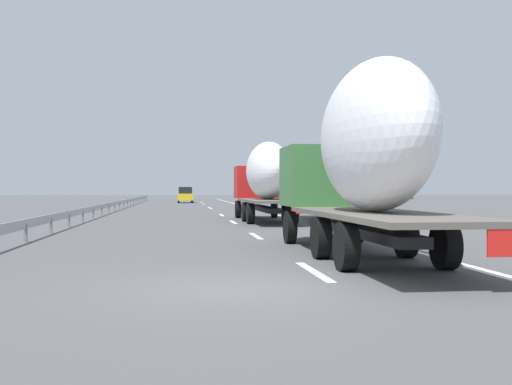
# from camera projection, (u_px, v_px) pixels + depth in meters

# --- Properties ---
(ground_plane) EXTENTS (260.00, 260.00, 0.00)m
(ground_plane) POSITION_uv_depth(u_px,v_px,m) (192.00, 211.00, 50.81)
(ground_plane) COLOR #4C4C4F
(lane_stripe_0) EXTENTS (3.20, 0.20, 0.01)m
(lane_stripe_0) POSITION_uv_depth(u_px,v_px,m) (314.00, 271.00, 13.31)
(lane_stripe_0) COLOR white
(lane_stripe_0) RESTS_ON ground_plane
(lane_stripe_1) EXTENTS (3.20, 0.20, 0.01)m
(lane_stripe_1) POSITION_uv_depth(u_px,v_px,m) (256.00, 236.00, 23.36)
(lane_stripe_1) COLOR white
(lane_stripe_1) RESTS_ON ground_plane
(lane_stripe_2) EXTENTS (3.20, 0.20, 0.01)m
(lane_stripe_2) POSITION_uv_depth(u_px,v_px,m) (233.00, 222.00, 33.11)
(lane_stripe_2) COLOR white
(lane_stripe_2) RESTS_ON ground_plane
(lane_stripe_3) EXTENTS (3.20, 0.20, 0.01)m
(lane_stripe_3) POSITION_uv_depth(u_px,v_px,m) (222.00, 215.00, 41.96)
(lane_stripe_3) COLOR white
(lane_stripe_3) RESTS_ON ground_plane
(lane_stripe_4) EXTENTS (3.20, 0.20, 0.01)m
(lane_stripe_4) POSITION_uv_depth(u_px,v_px,m) (211.00, 208.00, 56.65)
(lane_stripe_4) COLOR white
(lane_stripe_4) RESTS_ON ground_plane
(lane_stripe_5) EXTENTS (3.20, 0.20, 0.01)m
(lane_stripe_5) POSITION_uv_depth(u_px,v_px,m) (209.00, 207.00, 59.14)
(lane_stripe_5) COLOR white
(lane_stripe_5) RESTS_ON ground_plane
(lane_stripe_6) EXTENTS (3.20, 0.20, 0.01)m
(lane_stripe_6) POSITION_uv_depth(u_px,v_px,m) (204.00, 204.00, 73.18)
(lane_stripe_6) COLOR white
(lane_stripe_6) RESTS_ON ground_plane
(lane_stripe_7) EXTENTS (3.20, 0.20, 0.01)m
(lane_stripe_7) POSITION_uv_depth(u_px,v_px,m) (201.00, 202.00, 81.48)
(lane_stripe_7) COLOR white
(lane_stripe_7) RESTS_ON ground_plane
(edge_line_right) EXTENTS (110.00, 0.20, 0.01)m
(edge_line_right) POSITION_uv_depth(u_px,v_px,m) (252.00, 208.00, 56.44)
(edge_line_right) COLOR white
(edge_line_right) RESTS_ON ground_plane
(truck_lead) EXTENTS (12.07, 2.55, 4.21)m
(truck_lead) POSITION_uv_depth(u_px,v_px,m) (265.00, 177.00, 34.14)
(truck_lead) COLOR #B21919
(truck_lead) RESTS_ON ground_plane
(truck_trailing) EXTENTS (12.47, 2.55, 4.81)m
(truck_trailing) POSITION_uv_depth(u_px,v_px,m) (362.00, 154.00, 16.06)
(truck_trailing) COLOR #387038
(truck_trailing) RESTS_ON ground_plane
(car_white_van) EXTENTS (4.64, 1.84, 1.87)m
(car_white_van) POSITION_uv_depth(u_px,v_px,m) (185.00, 194.00, 96.31)
(car_white_van) COLOR white
(car_white_van) RESTS_ON ground_plane
(car_yellow_coupe) EXTENTS (4.45, 1.90, 1.99)m
(car_yellow_coupe) POSITION_uv_depth(u_px,v_px,m) (185.00, 195.00, 79.20)
(car_yellow_coupe) COLOR gold
(car_yellow_coupe) RESTS_ON ground_plane
(road_sign) EXTENTS (0.10, 0.90, 3.31)m
(road_sign) POSITION_uv_depth(u_px,v_px,m) (267.00, 183.00, 55.66)
(road_sign) COLOR gray
(road_sign) RESTS_ON ground_plane
(tree_0) EXTENTS (2.85, 2.85, 5.28)m
(tree_0) POSITION_uv_depth(u_px,v_px,m) (279.00, 176.00, 84.37)
(tree_0) COLOR #472D19
(tree_0) RESTS_ON ground_plane
(tree_1) EXTENTS (2.83, 2.83, 6.43)m
(tree_1) POSITION_uv_depth(u_px,v_px,m) (337.00, 161.00, 48.32)
(tree_1) COLOR #472D19
(tree_1) RESTS_ON ground_plane
(tree_2) EXTENTS (2.94, 2.94, 7.70)m
(tree_2) POSITION_uv_depth(u_px,v_px,m) (330.00, 156.00, 55.97)
(tree_2) COLOR #472D19
(tree_2) RESTS_ON ground_plane
(tree_3) EXTENTS (3.35, 3.35, 6.99)m
(tree_3) POSITION_uv_depth(u_px,v_px,m) (381.00, 144.00, 33.20)
(tree_3) COLOR #472D19
(tree_3) RESTS_ON ground_plane
(guardrail_median) EXTENTS (94.00, 0.10, 0.76)m
(guardrail_median) POSITION_uv_depth(u_px,v_px,m) (119.00, 203.00, 53.06)
(guardrail_median) COLOR #9EA0A5
(guardrail_median) RESTS_ON ground_plane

